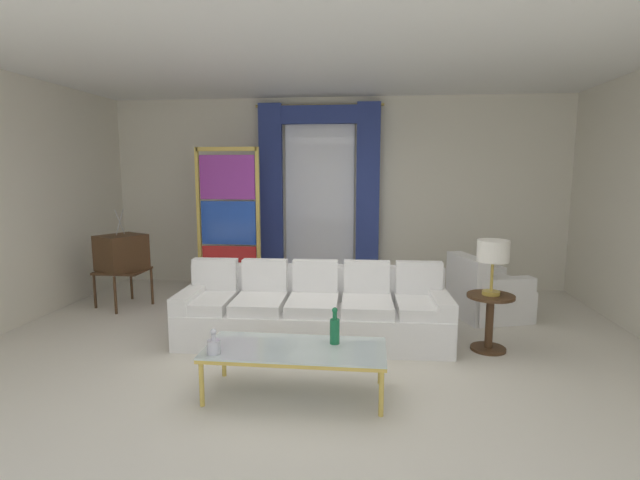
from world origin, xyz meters
The scene contains 15 objects.
ground_plane centered at (0.00, 0.00, 0.00)m, with size 16.00×16.00×0.00m, color silver.
wall_rear centered at (0.00, 3.06, 1.50)m, with size 8.00×0.12×3.00m, color silver.
wall_left centered at (-3.66, 0.60, 1.50)m, with size 0.12×7.00×3.00m, color silver.
ceiling_slab centered at (0.00, 0.80, 3.02)m, with size 8.00×7.60×0.04m, color white.
curtained_window centered at (-0.24, 2.89, 1.74)m, with size 2.00×0.17×2.70m.
couch_white_long centered at (-0.02, 0.45, 0.31)m, with size 2.95×1.02×0.86m.
coffee_table centered at (-0.01, -0.90, 0.38)m, with size 1.50×0.65×0.41m.
bottle_blue_decanter centered at (0.31, -0.77, 0.54)m, with size 0.08×0.08×0.32m.
bottle_crystal_tall centered at (-0.63, -1.10, 0.48)m, with size 0.10×0.10×0.21m.
vintage_tv centered at (-2.80, 1.44, 0.73)m, with size 0.72×0.76×1.35m.
armchair_white centered at (2.05, 1.48, 0.29)m, with size 1.02×1.01×0.80m.
stained_glass_divider centered at (-1.50, 2.14, 1.06)m, with size 0.95×0.05×2.20m.
peacock_figurine centered at (-1.08, 1.73, 0.22)m, with size 0.44×0.60×0.50m.
round_side_table centered at (1.84, 0.31, 0.36)m, with size 0.48×0.48×0.59m.
table_lamp_brass centered at (1.84, 0.31, 1.03)m, with size 0.32×0.32×0.57m.
Camera 1 is at (0.62, -4.63, 1.86)m, focal length 26.74 mm.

